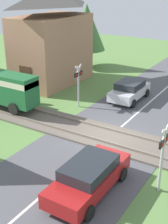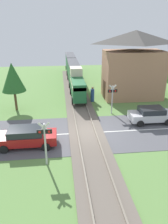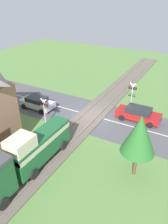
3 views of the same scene
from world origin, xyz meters
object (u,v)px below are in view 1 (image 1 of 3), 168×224
Objects in this scene: car_near_crossing at (89,176)px; crossing_signal_east_approach at (78,80)px; car_far_side at (130,90)px; crossing_signal_west_approach at (163,151)px; pedestrian_by_station at (23,92)px; station_building at (51,38)px.

crossing_signal_east_approach is at bearing 35.24° from car_near_crossing.
crossing_signal_east_approach reaches higher than car_far_side.
car_far_side is 10.40m from crossing_signal_west_approach.
crossing_signal_east_approach is at bearing -70.32° from pedestrian_by_station.
station_building is at bearing 86.07° from car_far_side.
station_building reaches higher than crossing_signal_east_approach.
car_far_side is 7.48m from pedestrian_by_station.
car_near_crossing is 10.89m from pedestrian_by_station.
crossing_signal_east_approach is (5.93, 7.66, 0.00)m from crossing_signal_west_approach.
crossing_signal_west_approach is 1.73× the size of pedestrian_by_station.
station_building reaches higher than pedestrian_by_station.
pedestrian_by_station is at bearing 109.68° from crossing_signal_east_approach.
crossing_signal_east_approach reaches higher than car_near_crossing.
car_near_crossing is at bearing -144.76° from crossing_signal_east_approach.
car_near_crossing is 0.58× the size of station_building.
crossing_signal_east_approach is 0.39× the size of station_building.
car_near_crossing is 10.82m from car_far_side.
pedestrian_by_station reaches higher than car_near_crossing.
car_far_side is 3.98m from crossing_signal_east_approach.
car_near_crossing is at bearing -137.52° from station_building.
crossing_signal_east_approach is 4.12m from pedestrian_by_station.
crossing_signal_west_approach is 9.68m from crossing_signal_east_approach.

